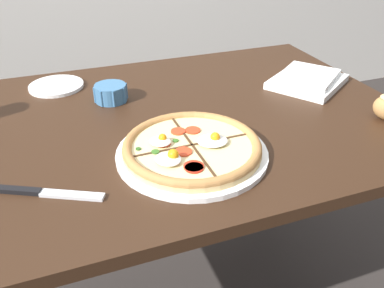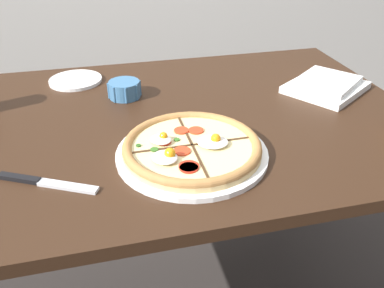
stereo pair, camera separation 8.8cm
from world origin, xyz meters
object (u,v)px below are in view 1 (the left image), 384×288
Objects in this scene: dining_table at (147,154)px; ramekin_bowl at (111,92)px; pizza at (192,148)px; napkin_folded at (307,80)px; side_saucer at (56,86)px; knife_main at (48,193)px.

dining_table is 0.20m from ramekin_bowl.
pizza is 0.53m from napkin_folded.
dining_table is at bearing 106.16° from pizza.
pizza is at bearing -72.10° from ramekin_bowl.
pizza reaches higher than ramekin_bowl.
napkin_folded is at bearing -9.24° from ramekin_bowl.
pizza is at bearing -63.33° from side_saucer.
napkin_folded reaches higher than side_saucer.
dining_table is 8.67× the size of side_saucer.
ramekin_bowl is 0.43m from knife_main.
napkin_folded is 1.42× the size of knife_main.
napkin_folded reaches higher than knife_main.
ramekin_bowl reaches higher than dining_table.
knife_main is 1.24× the size of side_saucer.
ramekin_bowl is 0.48× the size of knife_main.
pizza reaches higher than dining_table.
ramekin_bowl reaches higher than knife_main.
dining_table is 0.35m from knife_main.
ramekin_bowl reaches higher than napkin_folded.
knife_main is at bearing -117.07° from ramekin_bowl.
ramekin_bowl is 0.34× the size of napkin_folded.
pizza is at bearing -73.84° from dining_table.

